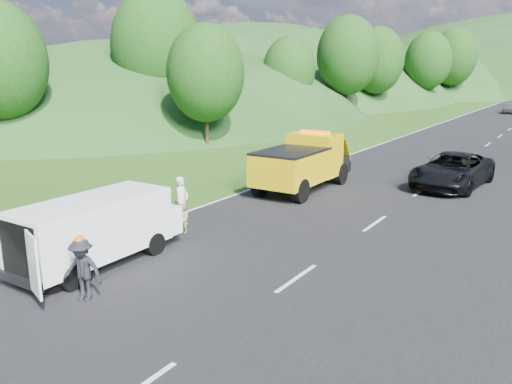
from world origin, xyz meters
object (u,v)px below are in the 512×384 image
Objects in this scene: tow_truck at (303,162)px; child at (183,233)px; suitcase at (179,207)px; spare_tire at (52,290)px; passing_suv at (451,187)px; woman at (183,225)px; worker at (85,300)px; white_van at (97,227)px.

tow_truck is 8.19m from child.
spare_tire is at bearing -74.44° from suitcase.
tow_truck is 1.08× the size of passing_suv.
child is 1.85× the size of suitcase.
woman reaches higher than worker.
suitcase is at bearing -121.14° from passing_suv.
spare_tire is at bearing 165.37° from worker.
tow_truck reaches higher than woman.
white_van is 17.34m from passing_suv.
woman is (-1.02, -7.39, -1.33)m from tow_truck.
woman is 0.91m from child.
white_van is 3.70m from child.
white_van is 2.65m from worker.
woman is 0.31× the size of passing_suv.
worker is at bearing -61.52° from child.
woman reaches higher than passing_suv.
white_van is at bearing 101.58° from spare_tire.
child is at bearing 87.21° from white_van.
child is at bearing 92.80° from spare_tire.
suitcase is at bearing 106.11° from white_van.
tow_truck is at bearing 76.13° from worker.
white_van reaches higher than passing_suv.
worker is at bearing -171.46° from woman.
worker is 18.51m from passing_suv.
tow_truck is 13.48m from worker.
worker is 1.21m from spare_tire.
woman is 2.67× the size of spare_tire.
white_van is 3.15× the size of woman.
tow_truck is 7.45m from passing_suv.
passing_suv reaches higher than suitcase.
woman is (-0.49, 4.19, -1.14)m from white_van.
white_van is at bearing -73.04° from suitcase.
child is at bearing -111.38° from passing_suv.
tow_truck is 11.60m from white_van.
woman is at bearing -42.81° from suitcase.
white_van is 2.22m from spare_tire.
tow_truck is at bearing 100.04° from child.
white_van reaches higher than woman.
tow_truck is at bearing -18.52° from woman.
passing_suv is (6.30, 16.11, -1.14)m from white_van.
tow_truck is at bearing -137.14° from passing_suv.
worker reaches higher than child.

